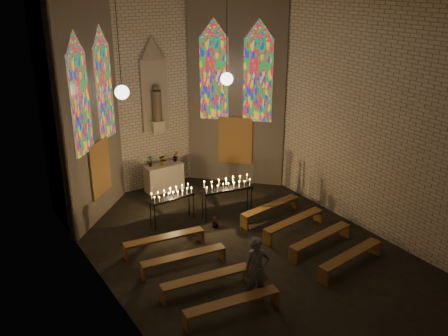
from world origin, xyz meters
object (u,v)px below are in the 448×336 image
Objects in this scene: votive_stand_left at (172,195)px; visitor at (257,270)px; votive_stand_right at (227,186)px; aisle_flower_pot at (215,222)px; altar at (164,177)px.

visitor is at bearing -94.69° from votive_stand_left.
votive_stand_right is at bearing -21.77° from votive_stand_left.
aisle_flower_pot is at bearing -49.64° from votive_stand_left.
aisle_flower_pot is 0.23× the size of visitor.
altar is 3.56m from aisle_flower_pot.
visitor is at bearing -106.36° from aisle_flower_pot.
aisle_flower_pot is 3.96m from visitor.
votive_stand_left is at bearing 133.56° from aisle_flower_pot.
visitor reaches higher than votive_stand_right.
votive_stand_left is at bearing 171.61° from votive_stand_right.
votive_stand_right reaches higher than votive_stand_left.
votive_stand_right is at bearing 90.37° from visitor.
aisle_flower_pot is at bearing -89.35° from altar.
visitor is at bearing -98.26° from altar.
votive_stand_right is 1.05× the size of visitor.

